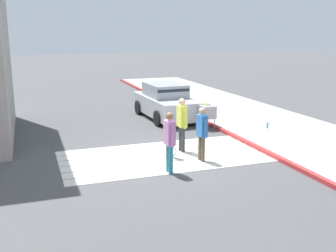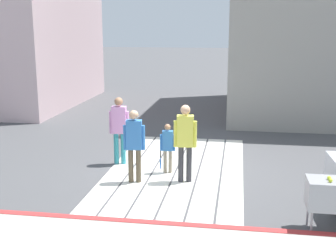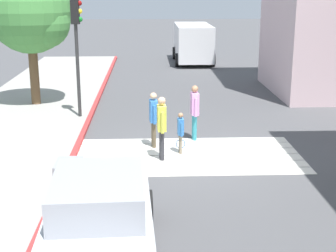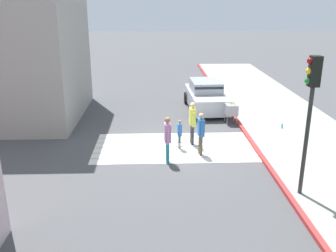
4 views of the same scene
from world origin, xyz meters
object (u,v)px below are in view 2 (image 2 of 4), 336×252
pedestrian_adult_trailing (134,141)px  pedestrian_child_with_racket (167,146)px  tennis_ball_cart (331,194)px  pedestrian_adult_lead (185,138)px  pedestrian_adult_side (119,126)px

pedestrian_adult_trailing → pedestrian_child_with_racket: pedestrian_adult_trailing is taller
tennis_ball_cart → pedestrian_child_with_racket: 4.22m
pedestrian_adult_lead → pedestrian_child_with_racket: bearing=41.9°
tennis_ball_cart → pedestrian_child_with_racket: bearing=50.4°
tennis_ball_cart → pedestrian_adult_trailing: bearing=63.6°
pedestrian_adult_trailing → pedestrian_child_with_racket: size_ratio=1.38×
pedestrian_adult_trailing → pedestrian_adult_side: 1.46m
pedestrian_adult_side → pedestrian_child_with_racket: bearing=-111.6°
pedestrian_adult_lead → pedestrian_adult_side: pedestrian_adult_lead is taller
pedestrian_child_with_racket → tennis_ball_cart: bearing=-129.6°
pedestrian_adult_lead → tennis_ball_cart: bearing=-127.8°
pedestrian_adult_lead → pedestrian_adult_trailing: size_ratio=1.07×
pedestrian_adult_lead → pedestrian_child_with_racket: (0.55, 0.50, -0.36)m
pedestrian_adult_side → tennis_ball_cart: bearing=-125.1°
pedestrian_adult_trailing → tennis_ball_cart: bearing=-116.4°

